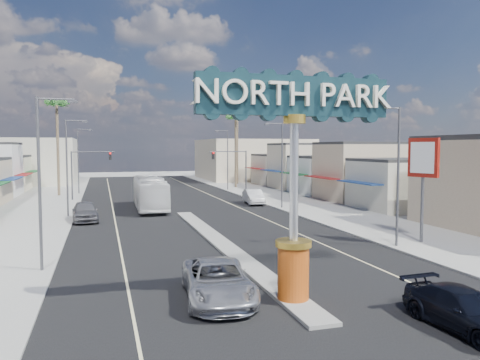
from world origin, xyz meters
TOP-DOWN VIEW (x-y plane):
  - ground at (0.00, 30.00)m, footprint 160.00×160.00m
  - road at (0.00, 30.00)m, footprint 20.00×120.00m
  - median_island at (0.00, 14.00)m, footprint 1.30×30.00m
  - sidewalk_left at (-14.00, 30.00)m, footprint 8.00×120.00m
  - sidewalk_right at (14.00, 30.00)m, footprint 8.00×120.00m
  - storefront_row_right at (24.00, 43.00)m, footprint 12.00×42.00m
  - backdrop_far_left at (-22.00, 75.00)m, footprint 20.00×20.00m
  - backdrop_far_right at (22.00, 75.00)m, footprint 20.00×20.00m
  - gateway_sign at (0.00, 1.98)m, footprint 8.20×1.50m
  - traffic_signal_left at (-9.18, 43.99)m, footprint 5.09×0.45m
  - traffic_signal_right at (9.18, 43.99)m, footprint 5.09×0.45m
  - streetlight_l_near at (-10.43, 10.00)m, footprint 2.03×0.22m
  - streetlight_l_mid at (-10.43, 30.00)m, footprint 2.03×0.22m
  - streetlight_l_far at (-10.43, 52.00)m, footprint 2.03×0.22m
  - streetlight_r_near at (10.43, 10.00)m, footprint 2.03×0.22m
  - streetlight_r_mid at (10.43, 30.00)m, footprint 2.03×0.22m
  - streetlight_r_far at (10.43, 52.00)m, footprint 2.03×0.22m
  - palm_left_far at (-13.00, 50.00)m, footprint 2.60×2.60m
  - palm_right_mid at (13.00, 56.00)m, footprint 2.60×2.60m
  - palm_right_far at (15.00, 62.00)m, footprint 2.60×2.60m
  - suv_left at (-2.94, 3.18)m, footprint 3.31×6.16m
  - suv_right at (4.64, -2.46)m, footprint 2.28×5.06m
  - car_parked_left at (-9.00, 26.94)m, footprint 2.44×5.35m
  - car_parked_right at (9.00, 34.63)m, footprint 2.32×5.24m
  - city_bus at (-2.73, 33.65)m, footprint 3.06×12.11m
  - bank_pylon_sign at (12.96, 10.62)m, footprint 0.98×2.14m

SIDE VIEW (x-z plane):
  - ground at x=0.00m, z-range 0.00..0.00m
  - road at x=0.00m, z-range 0.00..0.01m
  - sidewalk_left at x=-14.00m, z-range 0.00..0.12m
  - sidewalk_right at x=14.00m, z-range 0.00..0.12m
  - median_island at x=0.00m, z-range 0.00..0.16m
  - suv_right at x=4.64m, z-range 0.00..1.44m
  - suv_left at x=-2.94m, z-range 0.00..1.64m
  - car_parked_right at x=9.00m, z-range 0.00..1.67m
  - car_parked_left at x=-9.00m, z-range 0.00..1.78m
  - city_bus at x=-2.73m, z-range 0.00..3.36m
  - storefront_row_right at x=24.00m, z-range 0.00..6.00m
  - backdrop_far_left at x=-22.00m, z-range 0.00..8.00m
  - backdrop_far_right at x=22.00m, z-range 0.00..8.00m
  - traffic_signal_left at x=-9.18m, z-range 1.27..7.27m
  - traffic_signal_right at x=9.18m, z-range 1.27..7.27m
  - streetlight_l_near at x=-10.43m, z-range 0.57..9.57m
  - streetlight_l_mid at x=-10.43m, z-range 0.57..9.57m
  - streetlight_l_far at x=-10.43m, z-range 0.57..9.57m
  - streetlight_r_near at x=10.43m, z-range 0.57..9.57m
  - streetlight_r_mid at x=10.43m, z-range 0.57..9.57m
  - streetlight_r_far at x=10.43m, z-range 0.57..9.57m
  - bank_pylon_sign at x=12.96m, z-range 1.90..8.85m
  - gateway_sign at x=0.00m, z-range 1.35..10.50m
  - palm_right_mid at x=13.00m, z-range 4.55..16.65m
  - palm_left_far at x=-13.00m, z-range 4.95..18.05m
  - palm_right_far at x=15.00m, z-range 5.34..19.44m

